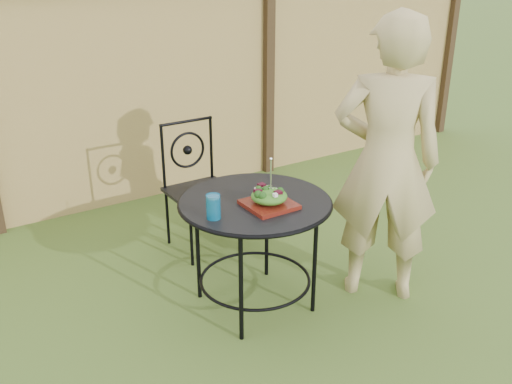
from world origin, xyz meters
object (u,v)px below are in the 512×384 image
diner (386,162)px  salad_plate (269,204)px  patio_table (255,221)px  patio_chair (198,183)px

diner → salad_plate: size_ratio=6.69×
patio_table → diner: (0.76, -0.29, 0.32)m
diner → patio_chair: bearing=-19.8°
patio_table → patio_chair: (0.08, 0.91, -0.08)m
patio_table → patio_chair: size_ratio=0.97×
diner → salad_plate: bearing=27.8°
salad_plate → patio_chair: bearing=86.4°
patio_table → diner: size_ratio=0.51×
patio_table → diner: 0.88m
patio_chair → diner: diner is taller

